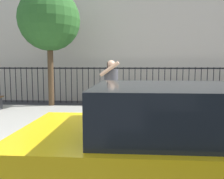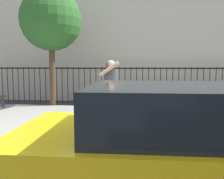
% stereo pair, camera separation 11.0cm
% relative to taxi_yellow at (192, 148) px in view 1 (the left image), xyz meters
% --- Properties ---
extents(ground_plane, '(60.00, 60.00, 0.00)m').
position_rel_taxi_yellow_xyz_m(ground_plane, '(-1.10, 1.46, -0.70)').
color(ground_plane, '#333338').
extents(sidewalk, '(28.00, 4.40, 0.15)m').
position_rel_taxi_yellow_xyz_m(sidewalk, '(-1.10, 3.66, -0.63)').
color(sidewalk, '#9E9B93').
rests_on(sidewalk, ground).
extents(building_facade, '(28.00, 4.00, 9.72)m').
position_rel_taxi_yellow_xyz_m(building_facade, '(-1.10, 9.96, 4.16)').
color(building_facade, beige).
rests_on(building_facade, ground).
extents(iron_fence, '(12.03, 0.04, 1.60)m').
position_rel_taxi_yellow_xyz_m(iron_fence, '(-1.10, 7.36, 0.32)').
color(iron_fence, black).
rests_on(iron_fence, ground).
extents(taxi_yellow, '(4.21, 1.88, 1.45)m').
position_rel_taxi_yellow_xyz_m(taxi_yellow, '(0.00, 0.00, 0.00)').
color(taxi_yellow, yellow).
rests_on(taxi_yellow, ground).
extents(pedestrian_on_phone, '(0.49, 0.68, 1.66)m').
position_rel_taxi_yellow_xyz_m(pedestrian_on_phone, '(-1.18, 2.97, 0.41)').
color(pedestrian_on_phone, tan).
rests_on(pedestrian_on_phone, sidewalk).
extents(street_tree_far, '(2.28, 2.28, 4.49)m').
position_rel_taxi_yellow_xyz_m(street_tree_far, '(-3.69, 5.86, 2.63)').
color(street_tree_far, '#4C3823').
rests_on(street_tree_far, ground).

